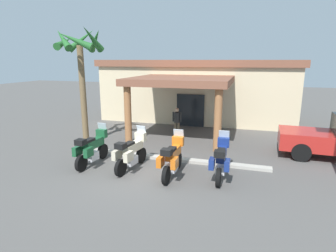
{
  "coord_description": "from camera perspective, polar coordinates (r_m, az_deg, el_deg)",
  "views": [
    {
      "loc": [
        3.91,
        -9.18,
        4.25
      ],
      "look_at": [
        0.1,
        3.08,
        1.2
      ],
      "focal_mm": 29.81,
      "sensor_mm": 36.0,
      "label": 1
    }
  ],
  "objects": [
    {
      "name": "pedestrian",
      "position": [
        15.72,
        1.84,
        1.21
      ],
      "size": [
        0.53,
        0.32,
        1.64
      ],
      "rotation": [
        0.0,
        0.0,
        1.52
      ],
      "color": "brown",
      "rests_on": "ground_plane"
    },
    {
      "name": "motorcycle_orange",
      "position": [
        10.39,
        0.89,
        -6.63
      ],
      "size": [
        0.7,
        2.21,
        1.61
      ],
      "rotation": [
        0.0,
        0.0,
        1.57
      ],
      "color": "black",
      "rests_on": "ground_plane"
    },
    {
      "name": "palm_tree_roadside",
      "position": [
        14.62,
        -17.58,
        13.54
      ],
      "size": [
        2.34,
        2.43,
        5.86
      ],
      "color": "brown",
      "rests_on": "ground_plane"
    },
    {
      "name": "curb_strip",
      "position": [
        12.31,
        -0.89,
        -6.53
      ],
      "size": [
        8.99,
        0.36,
        0.12
      ],
      "primitive_type": "cube",
      "color": "#ADA89E",
      "rests_on": "ground_plane"
    },
    {
      "name": "motorcycle_green",
      "position": [
        11.91,
        -15.32,
        -4.48
      ],
      "size": [
        0.71,
        2.21,
        1.61
      ],
      "rotation": [
        0.0,
        0.0,
        1.54
      ],
      "color": "black",
      "rests_on": "ground_plane"
    },
    {
      "name": "motorcycle_blue",
      "position": [
        10.4,
        10.8,
        -6.86
      ],
      "size": [
        0.71,
        2.21,
        1.61
      ],
      "rotation": [
        0.0,
        0.0,
        1.59
      ],
      "color": "black",
      "rests_on": "ground_plane"
    },
    {
      "name": "ground_plane",
      "position": [
        10.84,
        -5.43,
        -9.78
      ],
      "size": [
        80.0,
        80.0,
        0.0
      ],
      "primitive_type": "plane",
      "color": "#514F4C"
    },
    {
      "name": "motel_building",
      "position": [
        20.37,
        6.04,
        7.46
      ],
      "size": [
        13.63,
        10.52,
        4.25
      ],
      "rotation": [
        0.0,
        0.0,
        0.02
      ],
      "color": "beige",
      "rests_on": "ground_plane"
    },
    {
      "name": "motorcycle_cream",
      "position": [
        11.11,
        -7.59,
        -5.4
      ],
      "size": [
        0.77,
        2.21,
        1.61
      ],
      "rotation": [
        0.0,
        0.0,
        1.45
      ],
      "color": "black",
      "rests_on": "ground_plane"
    }
  ]
}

